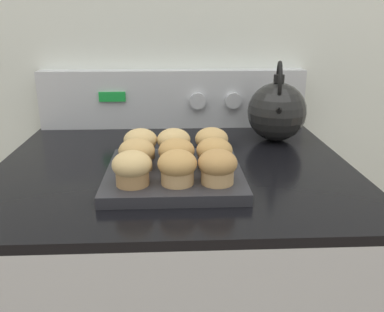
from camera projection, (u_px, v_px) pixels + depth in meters
name	position (u px, v px, depth m)	size (l,w,h in m)	color
wall_back	(171.00, 33.00, 1.19)	(8.00, 0.05, 2.40)	silver
control_panel	(173.00, 99.00, 1.20)	(0.78, 0.07, 0.17)	#B7BABF
muffin_pan	(174.00, 174.00, 0.83)	(0.27, 0.27, 0.02)	#28282D
muffin_r0_c0	(130.00, 168.00, 0.74)	(0.07, 0.07, 0.06)	#A37A4C
muffin_r0_c1	(175.00, 167.00, 0.74)	(0.07, 0.07, 0.06)	tan
muffin_r0_c2	(215.00, 167.00, 0.74)	(0.07, 0.07, 0.06)	tan
muffin_r1_c0	(135.00, 154.00, 0.81)	(0.07, 0.07, 0.06)	tan
muffin_r1_c1	(175.00, 154.00, 0.81)	(0.07, 0.07, 0.06)	tan
muffin_r1_c2	(212.00, 154.00, 0.81)	(0.07, 0.07, 0.06)	tan
muffin_r2_c0	(139.00, 143.00, 0.88)	(0.07, 0.07, 0.06)	#A37A4C
muffin_r2_c1	(172.00, 143.00, 0.88)	(0.07, 0.07, 0.06)	olive
muffin_r2_c2	(210.00, 142.00, 0.89)	(0.07, 0.07, 0.06)	tan
tea_kettle	(275.00, 111.00, 1.07)	(0.15, 0.18, 0.21)	black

